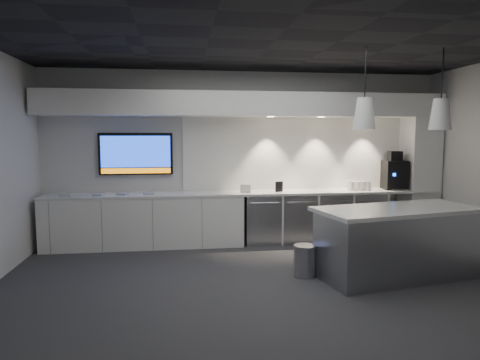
{
  "coord_description": "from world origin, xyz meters",
  "views": [
    {
      "loc": [
        -1.11,
        -5.09,
        1.88
      ],
      "look_at": [
        -0.27,
        1.1,
        1.22
      ],
      "focal_mm": 32.0,
      "sensor_mm": 36.0,
      "label": 1
    }
  ],
  "objects": [
    {
      "name": "floor",
      "position": [
        0.0,
        0.0,
        0.0
      ],
      "size": [
        7.0,
        7.0,
        0.0
      ],
      "primitive_type": "plane",
      "color": "#313134",
      "rests_on": "ground"
    },
    {
      "name": "ceiling",
      "position": [
        0.0,
        0.0,
        3.0
      ],
      "size": [
        7.0,
        7.0,
        0.0
      ],
      "primitive_type": "plane",
      "rotation": [
        3.14,
        0.0,
        0.0
      ],
      "color": "black",
      "rests_on": "wall_back"
    },
    {
      "name": "wall_back",
      "position": [
        0.0,
        2.5,
        1.5
      ],
      "size": [
        7.0,
        0.0,
        7.0
      ],
      "primitive_type": "plane",
      "rotation": [
        1.57,
        0.0,
        0.0
      ],
      "color": "silver",
      "rests_on": "floor"
    },
    {
      "name": "wall_front",
      "position": [
        0.0,
        -2.5,
        1.5
      ],
      "size": [
        7.0,
        0.0,
        7.0
      ],
      "primitive_type": "plane",
      "rotation": [
        -1.57,
        0.0,
        0.0
      ],
      "color": "silver",
      "rests_on": "floor"
    },
    {
      "name": "back_counter",
      "position": [
        0.0,
        2.17,
        0.88
      ],
      "size": [
        6.8,
        0.65,
        0.04
      ],
      "primitive_type": "cube",
      "color": "silver",
      "rests_on": "left_base_cabinets"
    },
    {
      "name": "left_base_cabinets",
      "position": [
        -1.75,
        2.17,
        0.43
      ],
      "size": [
        3.3,
        0.63,
        0.86
      ],
      "primitive_type": "cube",
      "color": "white",
      "rests_on": "floor"
    },
    {
      "name": "fridge_unit_a",
      "position": [
        0.25,
        2.17,
        0.42
      ],
      "size": [
        0.6,
        0.61,
        0.85
      ],
      "primitive_type": "cube",
      "color": "gray",
      "rests_on": "floor"
    },
    {
      "name": "fridge_unit_b",
      "position": [
        0.88,
        2.17,
        0.42
      ],
      "size": [
        0.6,
        0.61,
        0.85
      ],
      "primitive_type": "cube",
      "color": "gray",
      "rests_on": "floor"
    },
    {
      "name": "fridge_unit_c",
      "position": [
        1.51,
        2.17,
        0.42
      ],
      "size": [
        0.6,
        0.61,
        0.85
      ],
      "primitive_type": "cube",
      "color": "gray",
      "rests_on": "floor"
    },
    {
      "name": "fridge_unit_d",
      "position": [
        2.14,
        2.17,
        0.42
      ],
      "size": [
        0.6,
        0.61,
        0.85
      ],
      "primitive_type": "cube",
      "color": "gray",
      "rests_on": "floor"
    },
    {
      "name": "backsplash",
      "position": [
        1.2,
        2.48,
        1.55
      ],
      "size": [
        4.6,
        0.03,
        1.3
      ],
      "primitive_type": "cube",
      "color": "white",
      "rests_on": "wall_back"
    },
    {
      "name": "soffit",
      "position": [
        0.0,
        2.2,
        2.4
      ],
      "size": [
        6.9,
        0.6,
        0.4
      ],
      "primitive_type": "cube",
      "color": "white",
      "rests_on": "wall_back"
    },
    {
      "name": "column",
      "position": [
        3.2,
        2.2,
        1.3
      ],
      "size": [
        0.55,
        0.55,
        2.6
      ],
      "primitive_type": "cube",
      "color": "white",
      "rests_on": "floor"
    },
    {
      "name": "wall_tv",
      "position": [
        -1.9,
        2.45,
        1.56
      ],
      "size": [
        1.25,
        0.07,
        0.72
      ],
      "color": "black",
      "rests_on": "wall_back"
    },
    {
      "name": "island",
      "position": [
        1.72,
        0.13,
        0.47
      ],
      "size": [
        2.34,
        1.35,
        0.93
      ],
      "rotation": [
        0.0,
        0.0,
        0.2
      ],
      "color": "gray",
      "rests_on": "floor"
    },
    {
      "name": "bin",
      "position": [
        0.5,
        0.31,
        0.21
      ],
      "size": [
        0.31,
        0.31,
        0.42
      ],
      "primitive_type": "cylinder",
      "rotation": [
        0.0,
        0.0,
        -0.04
      ],
      "color": "gray",
      "rests_on": "floor"
    },
    {
      "name": "coffee_machine",
      "position": [
        2.72,
        2.2,
        1.18
      ],
      "size": [
        0.44,
        0.59,
        0.69
      ],
      "rotation": [
        0.0,
        0.0,
        -0.15
      ],
      "color": "black",
      "rests_on": "back_counter"
    },
    {
      "name": "sign_black",
      "position": [
        0.55,
        2.12,
        0.99
      ],
      "size": [
        0.14,
        0.05,
        0.18
      ],
      "primitive_type": "cube",
      "rotation": [
        0.0,
        0.0,
        0.25
      ],
      "color": "black",
      "rests_on": "back_counter"
    },
    {
      "name": "sign_white",
      "position": [
        -0.04,
        2.1,
        0.97
      ],
      "size": [
        0.18,
        0.07,
        0.14
      ],
      "primitive_type": "cube",
      "rotation": [
        0.0,
        0.0,
        -0.27
      ],
      "color": "silver",
      "rests_on": "back_counter"
    },
    {
      "name": "cup_cluster",
      "position": [
        2.02,
        2.15,
        0.98
      ],
      "size": [
        0.4,
        0.19,
        0.16
      ],
      "primitive_type": null,
      "color": "white",
      "rests_on": "back_counter"
    },
    {
      "name": "tray_a",
      "position": [
        -3.01,
        2.1,
        0.91
      ],
      "size": [
        0.2,
        0.2,
        0.02
      ],
      "primitive_type": "cube",
      "rotation": [
        0.0,
        0.0,
        0.26
      ],
      "color": "#9A9A9A",
      "rests_on": "back_counter"
    },
    {
      "name": "tray_b",
      "position": [
        -2.48,
        2.08,
        0.91
      ],
      "size": [
        0.17,
        0.17,
        0.02
      ],
      "primitive_type": "cube",
      "rotation": [
        0.0,
        0.0,
        -0.09
      ],
      "color": "#9A9A9A",
      "rests_on": "back_counter"
    },
    {
      "name": "tray_c",
      "position": [
        -2.09,
        2.11,
        0.91
      ],
      "size": [
        0.2,
        0.2,
        0.02
      ],
      "primitive_type": "cube",
      "rotation": [
        0.0,
        0.0,
        -0.34
      ],
      "color": "#9A9A9A",
      "rests_on": "back_counter"
    },
    {
      "name": "tray_d",
      "position": [
        -1.68,
        2.1,
        0.91
      ],
      "size": [
        0.19,
        0.19,
        0.02
      ],
      "primitive_type": "cube",
      "rotation": [
        0.0,
        0.0,
        0.25
      ],
      "color": "#9A9A9A",
      "rests_on": "back_counter"
    },
    {
      "name": "pendant_left",
      "position": [
        1.19,
        0.13,
        2.15
      ],
      "size": [
        0.28,
        0.28,
        1.1
      ],
      "color": "white",
      "rests_on": "ceiling"
    },
    {
      "name": "pendant_right",
      "position": [
        2.24,
        0.13,
        2.15
      ],
      "size": [
        0.28,
        0.28,
        1.1
      ],
      "color": "white",
      "rests_on": "ceiling"
    }
  ]
}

